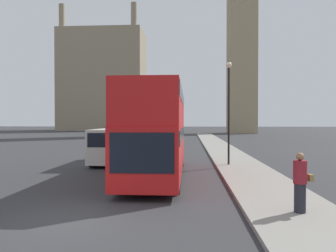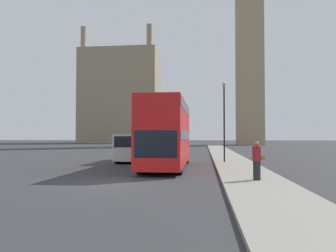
{
  "view_description": "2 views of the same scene",
  "coord_description": "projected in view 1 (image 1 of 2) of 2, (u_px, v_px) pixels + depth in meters",
  "views": [
    {
      "loc": [
        3.36,
        -8.88,
        2.81
      ],
      "look_at": [
        2.42,
        5.93,
        2.57
      ],
      "focal_mm": 35.0,
      "sensor_mm": 36.0,
      "label": 1
    },
    {
      "loc": [
        4.21,
        -14.33,
        2.13
      ],
      "look_at": [
        0.81,
        16.81,
        3.08
      ],
      "focal_mm": 35.0,
      "sensor_mm": 36.0,
      "label": 2
    }
  ],
  "objects": [
    {
      "name": "building_block_distant",
      "position": [
        103.0,
        81.0,
        97.19
      ],
      "size": [
        23.96,
        14.0,
        35.47
      ],
      "color": "gray",
      "rests_on": "ground_plane"
    },
    {
      "name": "ground_plane",
      "position": [
        68.0,
        221.0,
        9.12
      ],
      "size": [
        300.0,
        300.0,
        0.0
      ],
      "primitive_type": "plane",
      "color": "#333335"
    },
    {
      "name": "pedestrian",
      "position": [
        300.0,
        183.0,
        9.47
      ],
      "size": [
        0.55,
        0.39,
        1.74
      ],
      "color": "#23232D",
      "rests_on": "sidewalk_strip"
    },
    {
      "name": "red_double_decker_bus",
      "position": [
        157.0,
        128.0,
        16.34
      ],
      "size": [
        2.55,
        10.66,
        4.36
      ],
      "color": "red",
      "rests_on": "ground_plane"
    },
    {
      "name": "street_lamp",
      "position": [
        229.0,
        98.0,
        19.84
      ],
      "size": [
        0.36,
        0.36,
        6.22
      ],
      "color": "black",
      "rests_on": "sidewalk_strip"
    },
    {
      "name": "sidewalk_strip",
      "position": [
        307.0,
        223.0,
        8.7
      ],
      "size": [
        3.0,
        120.0,
        0.15
      ],
      "color": "gray",
      "rests_on": "ground_plane"
    },
    {
      "name": "white_van",
      "position": [
        113.0,
        145.0,
        21.64
      ],
      "size": [
        1.98,
        6.07,
        2.28
      ],
      "color": "silver",
      "rests_on": "ground_plane"
    }
  ]
}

